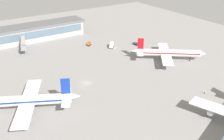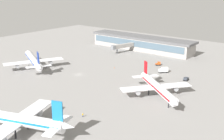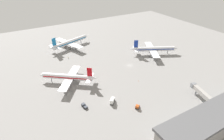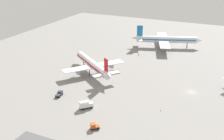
{
  "view_description": "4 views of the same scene",
  "coord_description": "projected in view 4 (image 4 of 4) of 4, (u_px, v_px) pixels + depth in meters",
  "views": [
    {
      "loc": [
        51.5,
        102.24,
        61.58
      ],
      "look_at": [
        -15.28,
        -0.32,
        2.99
      ],
      "focal_mm": 42.45,
      "sensor_mm": 36.0,
      "label": 1
    },
    {
      "loc": [
        -114.79,
        113.1,
        52.07
      ],
      "look_at": [
        -17.01,
        -9.91,
        3.67
      ],
      "focal_mm": 46.11,
      "sensor_mm": 36.0,
      "label": 2
    },
    {
      "loc": [
        -83.96,
        -114.41,
        77.07
      ],
      "look_at": [
        -21.71,
        -7.61,
        5.64
      ],
      "focal_mm": 30.77,
      "sensor_mm": 36.0,
      "label": 3
    },
    {
      "loc": [
        17.74,
        -125.78,
        60.25
      ],
      "look_at": [
        -38.28,
        -5.87,
        6.6
      ],
      "focal_mm": 46.71,
      "sensor_mm": 36.0,
      "label": 4
    }
  ],
  "objects": [
    {
      "name": "safety_cone_near_gate",
      "position": [
        161.0,
        110.0,
        118.9
      ],
      "size": [
        0.44,
        0.44,
        0.6
      ],
      "primitive_type": "cone",
      "color": "#EA590C",
      "rests_on": "ground"
    },
    {
      "name": "ground_crew_worker",
      "position": [
        139.0,
        54.0,
        182.86
      ],
      "size": [
        0.48,
        0.56,
        1.67
      ],
      "rotation": [
        0.0,
        0.0,
        5.98
      ],
      "color": "#1E2338",
      "rests_on": "ground"
    },
    {
      "name": "baggage_tug",
      "position": [
        94.0,
        126.0,
        106.52
      ],
      "size": [
        3.75,
        3.62,
        2.3
      ],
      "rotation": [
        0.0,
        0.0,
        3.82
      ],
      "color": "black",
      "rests_on": "ground"
    },
    {
      "name": "ground",
      "position": [
        192.0,
        92.0,
        135.21
      ],
      "size": [
        288.0,
        288.0,
        0.0
      ],
      "primitive_type": "plane",
      "color": "gray"
    },
    {
      "name": "pushback_tractor",
      "position": [
        59.0,
        94.0,
        131.28
      ],
      "size": [
        2.84,
        4.66,
        1.9
      ],
      "rotation": [
        0.0,
        0.0,
        1.74
      ],
      "color": "black",
      "rests_on": "ground"
    },
    {
      "name": "catering_truck",
      "position": [
        86.0,
        105.0,
        120.37
      ],
      "size": [
        5.16,
        5.43,
        3.3
      ],
      "rotation": [
        0.0,
        0.0,
        0.84
      ],
      "color": "black",
      "rests_on": "ground"
    },
    {
      "name": "airplane_taxiing",
      "position": [
        93.0,
        65.0,
        154.92
      ],
      "size": [
        36.25,
        30.77,
        13.06
      ],
      "rotation": [
        0.0,
        0.0,
        2.49
      ],
      "color": "white",
      "rests_on": "ground"
    },
    {
      "name": "airplane_distant",
      "position": [
        166.0,
        39.0,
        197.32
      ],
      "size": [
        46.46,
        38.23,
        14.64
      ],
      "rotation": [
        0.0,
        0.0,
        0.35
      ],
      "color": "white",
      "rests_on": "ground"
    }
  ]
}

